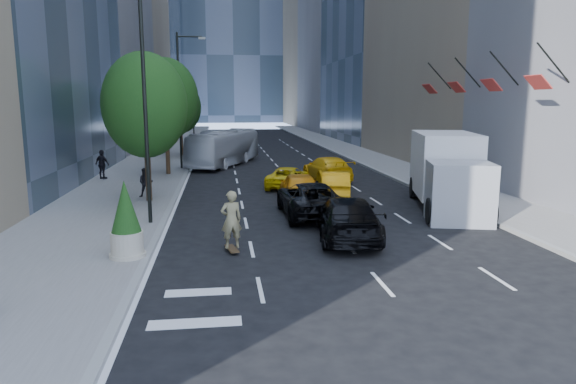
{
  "coord_description": "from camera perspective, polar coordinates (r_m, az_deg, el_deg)",
  "views": [
    {
      "loc": [
        -3.5,
        -17.55,
        5.16
      ],
      "look_at": [
        -0.88,
        2.4,
        1.6
      ],
      "focal_mm": 32.0,
      "sensor_mm": 36.0,
      "label": 1
    }
  ],
  "objects": [
    {
      "name": "skateboarder",
      "position": [
        17.8,
        -6.32,
        -3.51
      ],
      "size": [
        0.83,
        0.63,
        2.02
      ],
      "primitive_type": "imported",
      "rotation": [
        0.0,
        0.0,
        3.36
      ],
      "color": "#857C53",
      "rests_on": "ground"
    },
    {
      "name": "tree_mid",
      "position": [
        36.74,
        -13.46,
        10.0
      ],
      "size": [
        4.5,
        4.5,
        7.99
      ],
      "color": "#301E12",
      "rests_on": "sidewalk_left"
    },
    {
      "name": "city_bus",
      "position": [
        42.34,
        -7.07,
        4.92
      ],
      "size": [
        6.15,
        10.54,
        2.89
      ],
      "primitive_type": "imported",
      "rotation": [
        0.0,
        0.0,
        -0.39
      ],
      "color": "silver",
      "rests_on": "ground"
    },
    {
      "name": "pedestrian_a",
      "position": [
        28.14,
        -15.52,
        1.02
      ],
      "size": [
        0.78,
        0.62,
        1.56
      ],
      "primitive_type": "imported",
      "rotation": [
        0.0,
        0.0,
        -0.03
      ],
      "color": "black",
      "rests_on": "sidewalk_left"
    },
    {
      "name": "pedestrian_b",
      "position": [
        35.62,
        -19.93,
        2.89
      ],
      "size": [
        1.2,
        1.0,
        1.92
      ],
      "primitive_type": "imported",
      "rotation": [
        0.0,
        0.0,
        2.56
      ],
      "color": "black",
      "rests_on": "sidewalk_left"
    },
    {
      "name": "planter_shrub",
      "position": [
        17.42,
        -17.56,
        -3.07
      ],
      "size": [
        1.05,
        1.05,
        2.53
      ],
      "color": "#B9B099",
      "rests_on": "sidewalk_left"
    },
    {
      "name": "ground",
      "position": [
        18.63,
        3.67,
        -6.07
      ],
      "size": [
        160.0,
        160.0,
        0.0
      ],
      "primitive_type": "plane",
      "color": "black",
      "rests_on": "ground"
    },
    {
      "name": "taxi_d",
      "position": [
        34.06,
        4.41,
        2.62
      ],
      "size": [
        2.77,
        5.63,
        1.57
      ],
      "primitive_type": "imported",
      "rotation": [
        0.0,
        0.0,
        3.25
      ],
      "color": "yellow",
      "rests_on": "ground"
    },
    {
      "name": "sidewalk_left",
      "position": [
        48.14,
        -14.02,
        3.66
      ],
      "size": [
        6.0,
        120.0,
        0.15
      ],
      "primitive_type": "cube",
      "color": "slate",
      "rests_on": "ground"
    },
    {
      "name": "black_sedan_mercedes",
      "position": [
        19.63,
        6.58,
        -2.86
      ],
      "size": [
        2.91,
        5.76,
        1.6
      ],
      "primitive_type": "imported",
      "rotation": [
        0.0,
        0.0,
        3.02
      ],
      "color": "black",
      "rests_on": "ground"
    },
    {
      "name": "box_truck",
      "position": [
        25.78,
        17.34,
        2.19
      ],
      "size": [
        4.53,
        8.03,
        3.63
      ],
      "rotation": [
        0.0,
        0.0,
        -0.25
      ],
      "color": "silver",
      "rests_on": "ground"
    },
    {
      "name": "sidewalk_right",
      "position": [
        49.69,
        8.35,
        4.05
      ],
      "size": [
        4.0,
        120.0,
        0.15
      ],
      "primitive_type": "cube",
      "color": "slate",
      "rests_on": "ground"
    },
    {
      "name": "facade_flags",
      "position": [
        30.99,
        20.09,
        11.33
      ],
      "size": [
        1.85,
        13.3,
        2.05
      ],
      "color": "black",
      "rests_on": "ground"
    },
    {
      "name": "black_sedan_lincoln",
      "position": [
        23.32,
        2.54,
        -0.81
      ],
      "size": [
        2.69,
        5.65,
        1.56
      ],
      "primitive_type": "imported",
      "rotation": [
        0.0,
        0.0,
        3.16
      ],
      "color": "black",
      "rests_on": "ground"
    },
    {
      "name": "taxi_a",
      "position": [
        26.62,
        1.27,
        0.57
      ],
      "size": [
        2.1,
        4.71,
        1.57
      ],
      "primitive_type": "imported",
      "rotation": [
        0.0,
        0.0,
        3.09
      ],
      "color": "orange",
      "rests_on": "ground"
    },
    {
      "name": "taxi_b",
      "position": [
        28.15,
        5.32,
        0.87
      ],
      "size": [
        2.35,
        4.48,
        1.4
      ],
      "primitive_type": "imported",
      "rotation": [
        0.0,
        0.0,
        2.93
      ],
      "color": "orange",
      "rests_on": "ground"
    },
    {
      "name": "taxi_c",
      "position": [
        31.14,
        -0.02,
        1.66
      ],
      "size": [
        3.4,
        4.96,
        1.26
      ],
      "primitive_type": "imported",
      "rotation": [
        0.0,
        0.0,
        2.82
      ],
      "color": "#DCBD0B",
      "rests_on": "ground"
    },
    {
      "name": "lamp_near",
      "position": [
        21.75,
        -15.24,
        11.41
      ],
      "size": [
        2.13,
        0.22,
        10.0
      ],
      "color": "black",
      "rests_on": "sidewalk_left"
    },
    {
      "name": "traffic_signal",
      "position": [
        57.63,
        -10.49,
        8.94
      ],
      "size": [
        2.48,
        0.53,
        5.2
      ],
      "color": "black",
      "rests_on": "sidewalk_left"
    },
    {
      "name": "tower_right_far",
      "position": [
        119.98,
        5.2,
        19.5
      ],
      "size": [
        20.0,
        24.0,
        50.0
      ],
      "primitive_type": "cube",
      "color": "#766552",
      "rests_on": "ground"
    },
    {
      "name": "lamp_far",
      "position": [
        39.66,
        -11.76,
        10.76
      ],
      "size": [
        2.13,
        0.22,
        10.0
      ],
      "color": "black",
      "rests_on": "sidewalk_left"
    },
    {
      "name": "tree_near",
      "position": [
        26.81,
        -15.62,
        9.26
      ],
      "size": [
        4.2,
        4.2,
        7.46
      ],
      "color": "#301E12",
      "rests_on": "sidewalk_left"
    },
    {
      "name": "tree_far",
      "position": [
        49.69,
        -11.9,
        9.2
      ],
      "size": [
        3.9,
        3.9,
        6.92
      ],
      "color": "#301E12",
      "rests_on": "sidewalk_left"
    }
  ]
}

